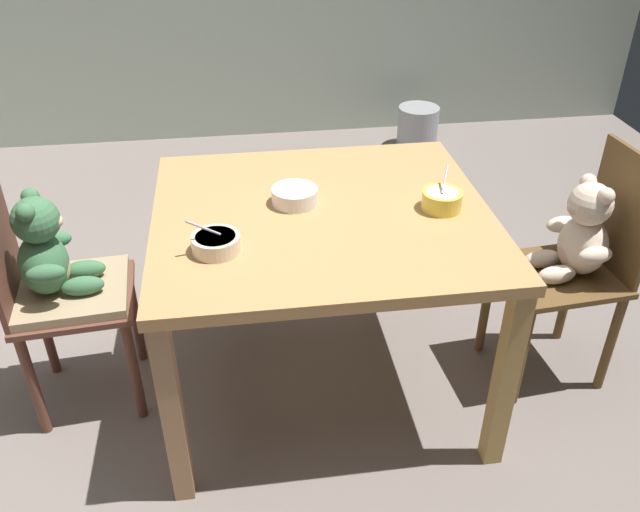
% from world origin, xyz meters
% --- Properties ---
extents(ground_plane, '(5.20, 5.20, 0.04)m').
position_xyz_m(ground_plane, '(0.00, 0.00, -0.02)').
color(ground_plane, slate).
extents(dining_table, '(1.12, 1.02, 0.75)m').
position_xyz_m(dining_table, '(0.00, 0.00, 0.66)').
color(dining_table, tan).
rests_on(dining_table, ground_plane).
extents(teddy_chair_near_left, '(0.43, 0.41, 0.93)m').
position_xyz_m(teddy_chair_near_left, '(-0.91, 0.04, 0.56)').
color(teddy_chair_near_left, brown).
rests_on(teddy_chair_near_left, ground_plane).
extents(teddy_chair_near_right, '(0.45, 0.40, 0.91)m').
position_xyz_m(teddy_chair_near_right, '(0.92, -0.05, 0.56)').
color(teddy_chair_near_right, brown).
rests_on(teddy_chair_near_right, ground_plane).
extents(porridge_bowl_cream_near_left, '(0.16, 0.15, 0.13)m').
position_xyz_m(porridge_bowl_cream_near_left, '(-0.35, -0.20, 0.78)').
color(porridge_bowl_cream_near_left, beige).
rests_on(porridge_bowl_cream_near_left, dining_table).
extents(porridge_bowl_white_center, '(0.16, 0.16, 0.06)m').
position_xyz_m(porridge_bowl_white_center, '(-0.08, 0.07, 0.78)').
color(porridge_bowl_white_center, silver).
rests_on(porridge_bowl_white_center, dining_table).
extents(porridge_bowl_yellow_near_right, '(0.13, 0.14, 0.13)m').
position_xyz_m(porridge_bowl_yellow_near_right, '(0.40, -0.04, 0.78)').
color(porridge_bowl_yellow_near_right, yellow).
rests_on(porridge_bowl_yellow_near_right, dining_table).
extents(metal_pail, '(0.27, 0.27, 0.28)m').
position_xyz_m(metal_pail, '(0.96, 2.15, 0.14)').
color(metal_pail, '#93969B').
rests_on(metal_pail, ground_plane).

